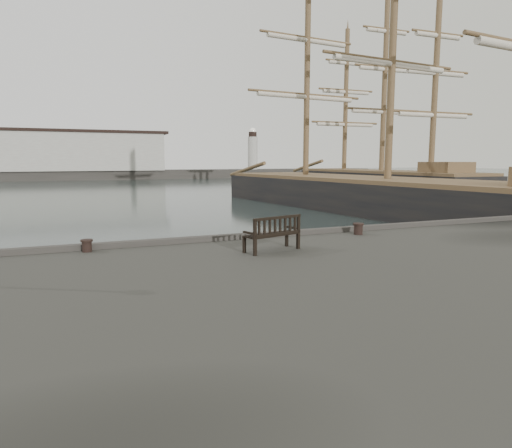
{
  "coord_description": "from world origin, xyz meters",
  "views": [
    {
      "loc": [
        -5.54,
        -14.68,
        4.25
      ],
      "look_at": [
        0.37,
        -0.5,
        2.1
      ],
      "focal_mm": 32.0,
      "sensor_mm": 36.0,
      "label": 1
    }
  ],
  "objects_px": {
    "bollard_right": "(358,229)",
    "tall_ship_far": "(381,187)",
    "bollard_left": "(87,246)",
    "bench": "(272,240)",
    "tall_ship_main": "(386,203)"
  },
  "relations": [
    {
      "from": "bollard_right",
      "to": "tall_ship_far",
      "type": "height_order",
      "value": "tall_ship_far"
    },
    {
      "from": "bollard_left",
      "to": "bollard_right",
      "type": "xyz_separation_m",
      "value": [
        9.3,
        -0.44,
        0.03
      ]
    },
    {
      "from": "bench",
      "to": "tall_ship_main",
      "type": "relative_size",
      "value": 0.04
    },
    {
      "from": "tall_ship_main",
      "to": "bench",
      "type": "bearing_deg",
      "value": -141.59
    },
    {
      "from": "bench",
      "to": "bollard_left",
      "type": "bearing_deg",
      "value": 143.14
    },
    {
      "from": "bench",
      "to": "bollard_left",
      "type": "relative_size",
      "value": 5.13
    },
    {
      "from": "tall_ship_far",
      "to": "bollard_left",
      "type": "bearing_deg",
      "value": -136.29
    },
    {
      "from": "bollard_left",
      "to": "bollard_right",
      "type": "bearing_deg",
      "value": -2.68
    },
    {
      "from": "bollard_right",
      "to": "bollard_left",
      "type": "bearing_deg",
      "value": 177.32
    },
    {
      "from": "bench",
      "to": "bollard_left",
      "type": "distance_m",
      "value": 5.51
    },
    {
      "from": "bollard_left",
      "to": "tall_ship_far",
      "type": "relative_size",
      "value": 0.01
    },
    {
      "from": "bollard_left",
      "to": "bollard_right",
      "type": "height_order",
      "value": "bollard_right"
    },
    {
      "from": "bollard_left",
      "to": "tall_ship_main",
      "type": "xyz_separation_m",
      "value": [
        23.59,
        15.91,
        -0.96
      ]
    },
    {
      "from": "bollard_right",
      "to": "tall_ship_far",
      "type": "bearing_deg",
      "value": 51.14
    },
    {
      "from": "bench",
      "to": "tall_ship_far",
      "type": "xyz_separation_m",
      "value": [
        31.52,
        35.51,
        -1.01
      ]
    }
  ]
}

